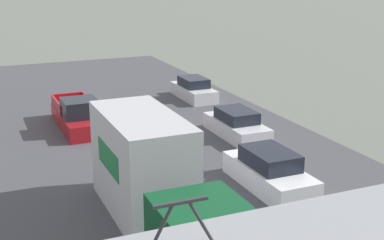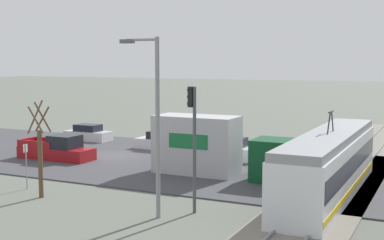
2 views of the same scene
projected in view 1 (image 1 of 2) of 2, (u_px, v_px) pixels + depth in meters
name	position (u px, v px, depth m)	size (l,w,h in m)	color
ground_plane	(148.00, 138.00, 27.94)	(320.00, 320.00, 0.00)	#60665B
road_surface	(148.00, 137.00, 27.93)	(16.87, 47.87, 0.08)	#424247
box_truck	(154.00, 179.00, 18.04)	(2.46, 8.95, 3.62)	#0C4723
pickup_truck	(78.00, 116.00, 29.11)	(1.95, 5.69, 1.78)	maroon
sedan_car_0	(269.00, 172.00, 21.40)	(1.87, 4.62, 1.57)	silver
sedan_car_1	(194.00, 90.00, 35.57)	(1.73, 4.21, 1.42)	silver
sedan_car_2	(236.00, 125.00, 27.83)	(1.81, 4.43, 1.41)	silver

